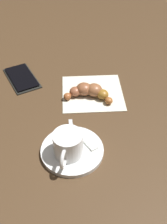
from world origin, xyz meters
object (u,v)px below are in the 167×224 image
cell_phone (22,78)px  sugar_packet (87,140)px  saucer (72,150)px  croissant (89,91)px  teaspoon (73,146)px  napkin (92,93)px  espresso_cup (68,145)px

cell_phone → sugar_packet: bearing=-151.6°
saucer → cell_phone: saucer is taller
saucer → croissant: 0.20m
saucer → sugar_packet: sugar_packet is taller
teaspoon → napkin: 0.21m
croissant → cell_phone: bearing=59.1°
espresso_cup → sugar_packet: espresso_cup is taller
sugar_packet → croissant: size_ratio=0.49×
saucer → croissant: size_ratio=1.04×
saucer → teaspoon: (0.01, -0.00, 0.01)m
espresso_cup → napkin: espresso_cup is taller
espresso_cup → cell_phone: (0.31, 0.11, -0.04)m
teaspoon → cell_phone: (0.29, 0.12, -0.01)m
teaspoon → saucer: bearing=158.3°
napkin → cell_phone: bearing=63.6°
espresso_cup → sugar_packet: 0.06m
teaspoon → croissant: 0.19m
napkin → saucer: bearing=158.1°
teaspoon → napkin: size_ratio=0.76×
sugar_packet → saucer: bearing=90.0°
saucer → sugar_packet: size_ratio=2.13×
sugar_packet → napkin: 0.19m
espresso_cup → croissant: bearing=-21.5°
cell_phone → napkin: bearing=-116.4°
teaspoon → cell_phone: size_ratio=0.81×
espresso_cup → teaspoon: size_ratio=0.72×
espresso_cup → sugar_packet: bearing=-56.7°
saucer → teaspoon: bearing=-21.7°
croissant → cell_phone: (0.11, 0.18, -0.01)m
napkin → croissant: croissant is taller
saucer → napkin: 0.21m
napkin → croissant: 0.02m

